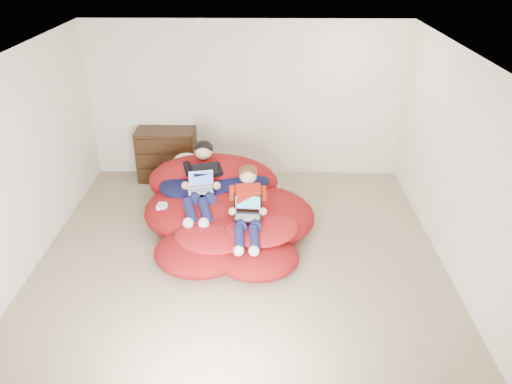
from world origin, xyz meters
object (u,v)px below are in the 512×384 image
(beanbag_pile, at_px, (224,212))
(laptop_white, at_px, (201,185))
(dresser, at_px, (167,155))
(younger_boy, at_px, (248,204))
(older_boy, at_px, (202,178))
(laptop_black, at_px, (248,211))

(beanbag_pile, xyz_separation_m, laptop_white, (-0.31, 0.05, 0.38))
(beanbag_pile, distance_m, laptop_white, 0.49)
(dresser, relative_size, younger_boy, 0.91)
(older_boy, relative_size, laptop_white, 3.58)
(dresser, relative_size, beanbag_pile, 0.39)
(beanbag_pile, relative_size, laptop_white, 6.50)
(laptop_white, relative_size, laptop_black, 1.01)
(dresser, distance_m, laptop_black, 2.49)
(beanbag_pile, distance_m, younger_boy, 0.70)
(younger_boy, distance_m, laptop_black, 0.09)
(laptop_white, bearing_deg, younger_boy, -39.07)
(beanbag_pile, bearing_deg, laptop_white, 170.53)
(dresser, distance_m, older_boy, 1.57)
(laptop_white, bearing_deg, beanbag_pile, -9.47)
(dresser, xyz_separation_m, beanbag_pile, (1.04, -1.56, -0.16))
(dresser, xyz_separation_m, laptop_black, (1.37, -2.07, 0.15))
(older_boy, distance_m, laptop_white, 0.14)
(older_boy, xyz_separation_m, younger_boy, (0.64, -0.66, -0.03))
(dresser, xyz_separation_m, older_boy, (0.73, -1.37, 0.25))
(older_boy, bearing_deg, laptop_black, -47.48)
(laptop_black, bearing_deg, beanbag_pile, 123.19)
(older_boy, height_order, younger_boy, same)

